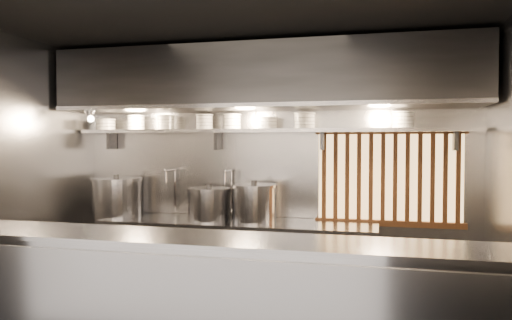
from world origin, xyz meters
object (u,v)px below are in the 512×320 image
at_px(heat_lamp, 90,114).
at_px(stock_pot_left, 116,197).
at_px(pendant_bulb, 256,123).
at_px(stock_pot_mid, 209,204).
at_px(stock_pot_right, 254,203).

distance_m(heat_lamp, stock_pot_left, 1.00).
relative_size(pendant_bulb, stock_pot_mid, 0.32).
distance_m(stock_pot_mid, stock_pot_right, 0.50).
distance_m(heat_lamp, stock_pot_right, 2.06).
bearing_deg(heat_lamp, stock_pot_mid, 10.10).
bearing_deg(stock_pot_mid, pendant_bulb, 13.35).
relative_size(heat_lamp, stock_pot_right, 0.59).
xyz_separation_m(heat_lamp, stock_pot_left, (0.15, 0.30, -0.94)).
bearing_deg(stock_pot_right, pendant_bulb, 92.92).
xyz_separation_m(stock_pot_mid, stock_pot_right, (0.50, 0.02, 0.02)).
relative_size(pendant_bulb, stock_pot_right, 0.32).
bearing_deg(stock_pot_mid, heat_lamp, -169.90).
height_order(heat_lamp, pendant_bulb, heat_lamp).
relative_size(pendant_bulb, stock_pot_left, 0.30).
bearing_deg(stock_pot_right, stock_pot_left, 178.61).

